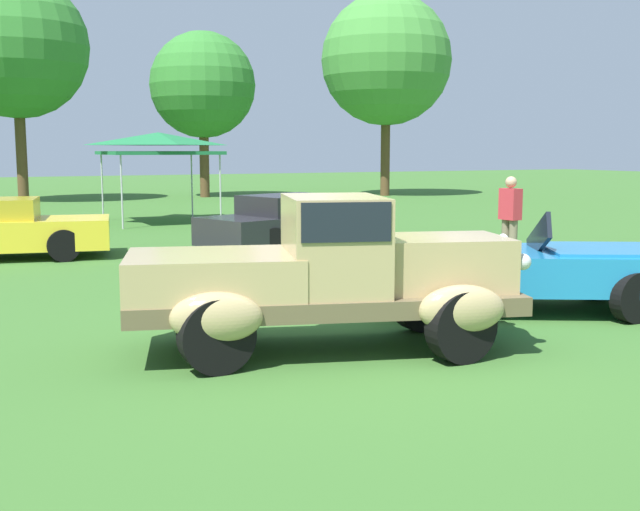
{
  "coord_description": "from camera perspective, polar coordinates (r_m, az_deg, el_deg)",
  "views": [
    {
      "loc": [
        -4.15,
        -7.59,
        2.2
      ],
      "look_at": [
        0.12,
        1.19,
        0.87
      ],
      "focal_mm": 43.84,
      "sensor_mm": 36.0,
      "label": 1
    }
  ],
  "objects": [
    {
      "name": "neighbor_convertible",
      "position": [
        11.11,
        14.93,
        -0.91
      ],
      "size": [
        4.52,
        3.5,
        1.4
      ],
      "color": "#1E7AB7",
      "rests_on": "ground_plane"
    },
    {
      "name": "treeline_far_right",
      "position": [
        37.97,
        4.86,
        14.03
      ],
      "size": [
        6.14,
        6.14,
        9.46
      ],
      "color": "brown",
      "rests_on": "ground_plane"
    },
    {
      "name": "treeline_center",
      "position": [
        35.5,
        -21.31,
        14.02
      ],
      "size": [
        5.89,
        5.89,
        9.36
      ],
      "color": "brown",
      "rests_on": "ground_plane"
    },
    {
      "name": "show_car_charcoal",
      "position": [
        17.19,
        -1.86,
        2.4
      ],
      "size": [
        4.65,
        2.94,
        1.22
      ],
      "color": "#28282D",
      "rests_on": "ground_plane"
    },
    {
      "name": "treeline_mid_right",
      "position": [
        36.93,
        -8.55,
        12.19
      ],
      "size": [
        4.83,
        4.83,
        7.55
      ],
      "color": "brown",
      "rests_on": "ground_plane"
    },
    {
      "name": "ground_plane",
      "position": [
        8.93,
        2.66,
        -6.52
      ],
      "size": [
        120.0,
        120.0,
        0.0
      ],
      "primitive_type": "plane",
      "color": "#386628"
    },
    {
      "name": "canopy_tent_left_field",
      "position": [
        24.07,
        -11.72,
        8.12
      ],
      "size": [
        3.19,
        3.19,
        2.71
      ],
      "color": "#B7B7BC",
      "rests_on": "ground_plane"
    },
    {
      "name": "spectator_by_row",
      "position": [
        15.47,
        13.7,
        2.76
      ],
      "size": [
        0.28,
        0.42,
        1.69
      ],
      "color": "#7F7056",
      "rests_on": "ground_plane"
    },
    {
      "name": "feature_pickup_truck",
      "position": [
        8.52,
        0.52,
        -1.27
      ],
      "size": [
        4.45,
        2.71,
        1.7
      ],
      "color": "brown",
      "rests_on": "ground_plane"
    }
  ]
}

